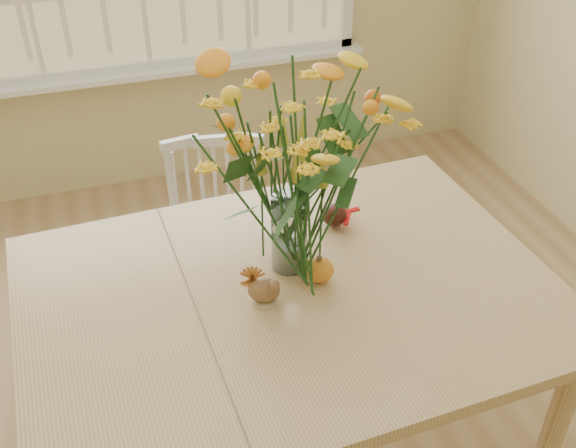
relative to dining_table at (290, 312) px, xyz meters
name	(u,v)px	position (x,y,z in m)	size (l,w,h in m)	color
dining_table	(290,312)	(0.00, 0.00, 0.00)	(1.60, 1.18, 0.83)	tan
windsor_chair	(219,231)	(-0.04, 0.81, -0.25)	(0.46, 0.44, 0.87)	white
flower_vase	(289,162)	(0.03, 0.11, 0.46)	(0.51, 0.51, 0.61)	white
pumpkin	(319,271)	(0.09, 0.01, 0.13)	(0.09, 0.09, 0.07)	orange
turkey_figurine	(264,290)	(-0.09, -0.03, 0.14)	(0.11, 0.09, 0.11)	#CCB78C
dark_gourd	(334,216)	(0.24, 0.26, 0.13)	(0.13, 0.10, 0.07)	#38160F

